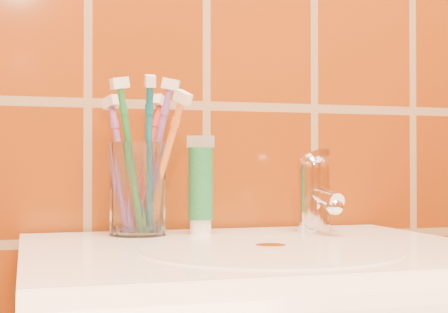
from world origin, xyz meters
name	(u,v)px	position (x,y,z in m)	size (l,w,h in m)	color
glass_tumbler	(138,189)	(-0.12, 1.12, 0.92)	(0.08, 0.08, 0.13)	white
toothpaste_tube	(201,188)	(-0.03, 1.11, 0.92)	(0.04, 0.04, 0.14)	white
faucet	(315,189)	(0.14, 1.09, 0.91)	(0.05, 0.11, 0.12)	white
toothbrush_0	(121,166)	(-0.14, 1.14, 0.95)	(0.05, 0.07, 0.20)	#89499C
toothbrush_1	(148,158)	(-0.11, 1.10, 0.96)	(0.03, 0.07, 0.23)	#0D6175
toothbrush_2	(155,157)	(-0.10, 1.12, 0.96)	(0.07, 0.04, 0.23)	#7C4CA3
toothbrush_3	(131,158)	(-0.13, 1.10, 0.96)	(0.06, 0.03, 0.22)	#207833
toothbrush_4	(147,164)	(-0.10, 1.16, 0.95)	(0.08, 0.08, 0.21)	#A32523
toothbrush_5	(163,166)	(-0.09, 1.09, 0.95)	(0.06, 0.09, 0.20)	orange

